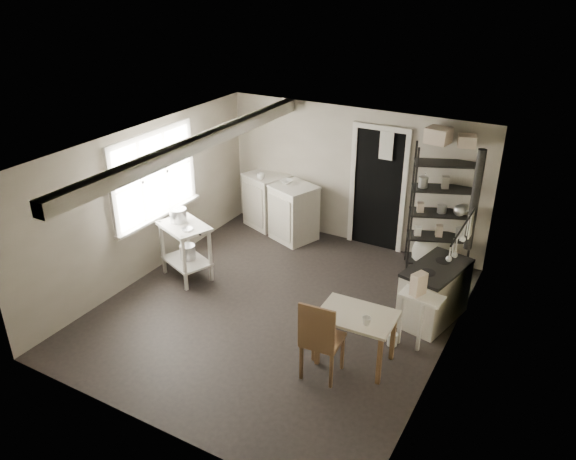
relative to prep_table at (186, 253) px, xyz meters
The scene contains 31 objects.
floor 1.70m from the prep_table, ahead, with size 5.00×5.00×0.00m, color black.
ceiling 2.52m from the prep_table, ahead, with size 5.00×5.00×0.00m, color beige.
wall_back 2.99m from the prep_table, 55.33° to the left, with size 4.50×0.02×2.30m, color #ACA392.
wall_front 3.18m from the prep_table, 57.77° to the right, with size 4.50×0.02×2.30m, color #ACA392.
wall_left 0.97m from the prep_table, 169.09° to the right, with size 0.02×5.00×2.30m, color #ACA392.
wall_right 3.97m from the prep_table, ahead, with size 0.02×5.00×2.30m, color #ACA392.
window 1.24m from the prep_table, behind, with size 0.12×1.76×1.28m, color silver, non-canonical shape.
doorway 3.21m from the prep_table, 48.28° to the left, with size 0.96×0.10×2.08m, color silver, non-canonical shape.
ceiling_beam 1.86m from the prep_table, 14.46° to the right, with size 0.18×5.00×0.18m, color silver, non-canonical shape.
wallpaper_panel 3.96m from the prep_table, ahead, with size 0.01×5.00×2.30m, color beige, non-canonical shape.
utensil_rail 4.04m from the prep_table, ahead, with size 0.06×1.20×0.44m, color #B1B1B3, non-canonical shape.
prep_table is the anchor object (origin of this frame).
stockpot 0.56m from the prep_table, 157.14° to the left, with size 0.25×0.25×0.27m, color #B1B1B3.
saucepan 0.49m from the prep_table, 35.67° to the right, with size 0.16×0.16×0.09m, color #B1B1B3.
bucket 0.05m from the prep_table, 100.70° to the left, with size 0.23×0.23×0.25m, color #B1B1B3.
base_cabinets 2.11m from the prep_table, 78.03° to the left, with size 1.48×0.63×0.97m, color beige, non-canonical shape.
mixing_bowl 2.17m from the prep_table, 73.53° to the left, with size 0.27×0.27×0.07m, color white.
counter_cup 2.04m from the prep_table, 86.32° to the left, with size 0.13×0.13×0.11m, color white.
shelf_rack 3.90m from the prep_table, 33.89° to the left, with size 0.94×0.37×1.98m, color black, non-canonical shape.
shelf_jar 3.74m from the prep_table, 36.66° to the left, with size 0.08×0.08×0.18m, color white.
storage_box_a 4.05m from the prep_table, 35.81° to the left, with size 0.33×0.29×0.23m, color beige.
storage_box_b 4.37m from the prep_table, 32.90° to the left, with size 0.25×0.23×0.16m, color beige.
stove 3.64m from the prep_table, 11.46° to the left, with size 0.56×1.01×0.80m, color beige, non-canonical shape.
stovepipe 4.18m from the prep_table, 17.78° to the left, with size 0.10×0.10×1.31m, color black, non-canonical shape.
side_ledge 3.60m from the prep_table, ahead, with size 0.52×0.28×0.79m, color silver, non-canonical shape.
oats_box 3.59m from the prep_table, ahead, with size 0.11×0.19×0.28m, color beige.
work_table 3.08m from the prep_table, 11.54° to the right, with size 0.89×0.62×0.67m, color beige, non-canonical shape.
table_cup 3.30m from the prep_table, 13.30° to the right, with size 0.10×0.10×0.10m, color white.
chair 2.95m from the prep_table, 20.02° to the right, with size 0.43×0.45×1.04m, color brown, non-canonical shape.
flour_sack 3.70m from the prep_table, 33.90° to the left, with size 0.43×0.37×0.52m, color silver.
floor_crock 3.32m from the prep_table, ahead, with size 0.13×0.13×0.16m, color white.
Camera 1 is at (3.31, -5.62, 4.38)m, focal length 35.00 mm.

